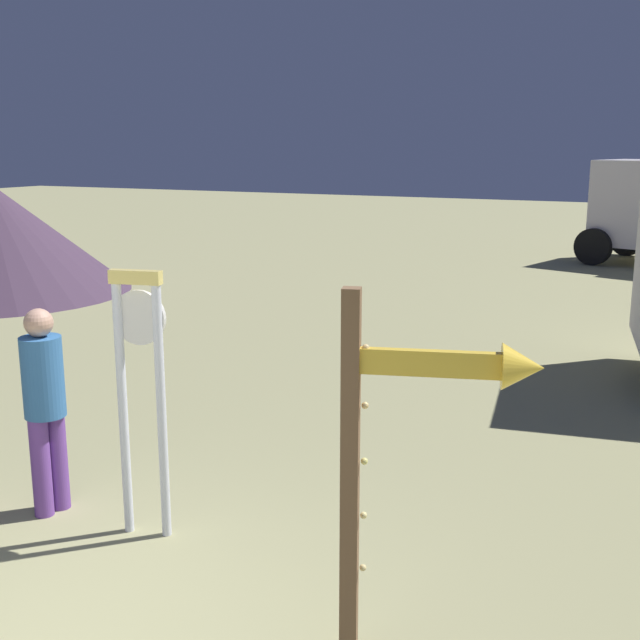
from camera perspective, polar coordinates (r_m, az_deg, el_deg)
The scene contains 3 objects.
standing_clock at distance 6.01m, azimuth -12.72°, elevation -3.98°, with size 0.41×0.18×2.04m.
arrow_sign at distance 4.39m, azimuth 6.96°, elevation -7.56°, with size 1.07×0.48×2.17m.
person_near_clock at distance 6.66m, azimuth -19.13°, elevation -5.49°, with size 0.32×0.32×1.68m.
Camera 1 is at (3.25, -2.71, 2.92)m, focal length 44.64 mm.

